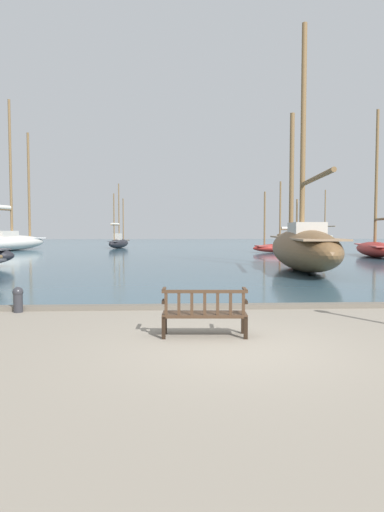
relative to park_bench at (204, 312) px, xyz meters
name	(u,v)px	position (x,y,z in m)	size (l,w,h in m)	color
ground_plane	(232,348)	(0.42, -0.83, -0.47)	(160.00, 160.00, 0.00)	gray
harbor_water	(179,247)	(0.42, 43.17, -0.43)	(100.00, 80.00, 0.08)	#385666
quay_edge_kerb	(212,306)	(0.42, 3.02, -0.41)	(40.00, 0.30, 0.12)	#675F54
park_bench	(204,312)	(0.00, 0.00, 0.00)	(1.62, 0.60, 0.92)	black
sailboat_mid_port	(119,242)	(-5.97, 39.27, 0.26)	(2.27, 6.03, 6.70)	black
sailboat_outer_starboard	(281,246)	(8.83, 29.67, 0.15)	(5.23, 2.27, 5.98)	maroon
sailboat_nearest_port	(375,247)	(14.08, 23.37, 0.28)	(3.34, 7.60, 10.44)	maroon
sailboat_mid_starboard	(10,239)	(-15.32, 34.05, 0.70)	(5.30, 10.13, 13.74)	silver
sailboat_far_port	(325,243)	(15.60, 38.34, 0.18)	(1.79, 6.14, 6.07)	#2D6647
sailboat_outer_port	(303,246)	(5.72, 12.98, 0.76)	(3.40, 13.06, 11.69)	brown
mooring_bollard	(18,298)	(-4.39, 2.75, -0.12)	(0.26, 0.26, 0.63)	#2D2D33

